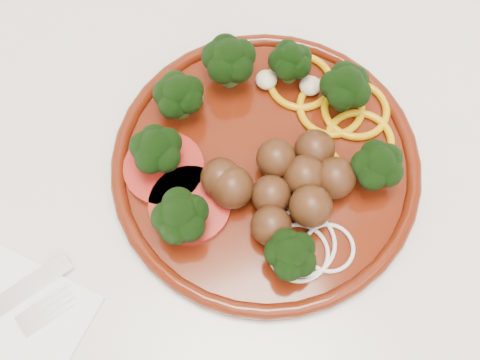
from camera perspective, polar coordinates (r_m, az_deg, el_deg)
name	(u,v)px	position (r m, az deg, el deg)	size (l,w,h in m)	color
counter	(258,283)	(1.00, 1.70, -9.69)	(2.40, 0.60, 0.90)	silver
plate	(266,158)	(0.55, 2.47, 2.12)	(0.29, 0.29, 0.06)	#481307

